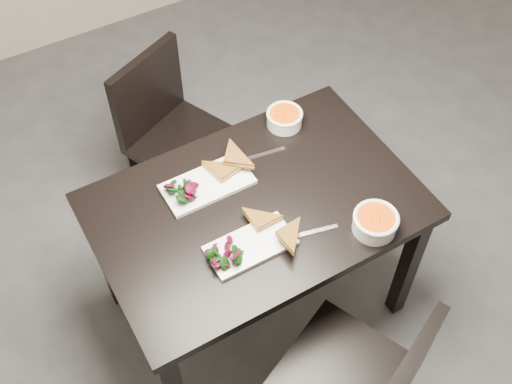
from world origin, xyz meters
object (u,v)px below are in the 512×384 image
(table, at_px, (256,219))
(soup_bowl_far, at_px, (284,118))
(plate_near, at_px, (251,246))
(plate_far, at_px, (207,184))
(chair_far, at_px, (170,128))
(chair_near, at_px, (365,381))
(soup_bowl_near, at_px, (375,222))

(table, height_order, soup_bowl_far, soup_bowl_far)
(plate_near, height_order, plate_far, plate_far)
(chair_far, height_order, plate_far, chair_far)
(chair_near, relative_size, soup_bowl_near, 5.14)
(plate_near, distance_m, soup_bowl_near, 0.45)
(plate_near, bearing_deg, soup_bowl_far, 47.29)
(chair_far, relative_size, soup_bowl_near, 5.14)
(plate_far, relative_size, soup_bowl_far, 2.28)
(soup_bowl_near, relative_size, soup_bowl_far, 1.11)
(chair_near, bearing_deg, plate_far, 76.47)
(chair_near, xyz_separation_m, soup_bowl_near, (0.27, 0.38, 0.31))
(chair_near, height_order, plate_far, chair_near)
(plate_near, bearing_deg, chair_near, -74.02)
(plate_near, relative_size, soup_bowl_near, 1.89)
(plate_near, bearing_deg, plate_far, 90.71)
(plate_far, distance_m, soup_bowl_far, 0.44)
(soup_bowl_near, bearing_deg, plate_near, 160.01)
(table, xyz_separation_m, plate_far, (-0.12, 0.17, 0.11))
(table, relative_size, chair_near, 1.41)
(table, bearing_deg, chair_far, 91.77)
(chair_far, relative_size, soup_bowl_far, 5.69)
(chair_near, height_order, plate_near, chair_near)
(chair_far, bearing_deg, plate_near, -119.78)
(table, distance_m, chair_far, 0.78)
(chair_far, distance_m, plate_near, 0.96)
(plate_near, height_order, soup_bowl_far, soup_bowl_far)
(table, relative_size, soup_bowl_near, 7.26)
(chair_far, relative_size, plate_far, 2.49)
(plate_far, bearing_deg, table, -55.04)
(soup_bowl_near, bearing_deg, chair_far, 107.32)
(chair_far, bearing_deg, chair_near, -111.76)
(chair_far, relative_size, plate_near, 2.72)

